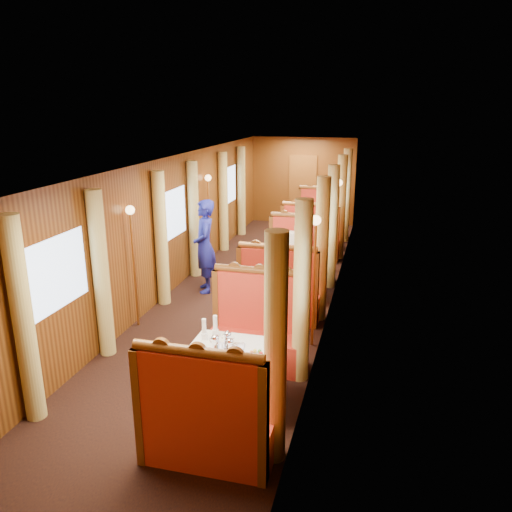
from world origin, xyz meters
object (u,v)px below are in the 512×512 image
(banquette_far_fwd, at_px, (310,241))
(teapot_right, at_px, (230,346))
(rose_vase_mid, at_px, (291,249))
(table_near, at_px, (236,376))
(rose_vase_far, at_px, (316,210))
(steward, at_px, (205,246))
(banquette_far_aft, at_px, (321,221))
(table_mid, at_px, (290,278))
(banquette_mid_aft, at_px, (299,260))
(table_far, at_px, (316,232))
(passenger, at_px, (298,247))
(teapot_back, at_px, (228,339))
(teapot_left, at_px, (215,343))
(banquette_near_fwd, at_px, (206,425))
(banquette_near_aft, at_px, (257,335))
(fruit_plate, at_px, (256,354))
(tea_tray, at_px, (229,348))
(banquette_mid_fwd, at_px, (279,296))

(banquette_far_fwd, height_order, teapot_right, banquette_far_fwd)
(rose_vase_mid, bearing_deg, table_near, -89.92)
(rose_vase_mid, distance_m, rose_vase_far, 3.49)
(teapot_right, xyz_separation_m, steward, (-1.58, 3.56, 0.07))
(banquette_far_aft, relative_size, rose_vase_far, 3.72)
(banquette_far_fwd, bearing_deg, table_mid, -90.00)
(table_near, xyz_separation_m, banquette_far_fwd, (0.00, 5.99, 0.05))
(banquette_mid_aft, bearing_deg, table_near, -90.00)
(table_far, xyz_separation_m, rose_vase_far, (-0.03, 0.03, 0.55))
(banquette_far_aft, bearing_deg, banquette_far_fwd, -90.00)
(banquette_far_fwd, bearing_deg, passenger, -90.00)
(teapot_back, bearing_deg, teapot_left, -117.01)
(teapot_back, relative_size, steward, 0.09)
(banquette_near_fwd, bearing_deg, rose_vase_far, 90.22)
(banquette_far_fwd, xyz_separation_m, teapot_right, (-0.03, -6.07, 0.38))
(rose_vase_mid, bearing_deg, teapot_right, -90.47)
(banquette_near_aft, xyz_separation_m, passenger, (-0.00, 3.30, 0.32))
(fruit_plate, bearing_deg, rose_vase_far, 92.50)
(banquette_far_aft, bearing_deg, tea_tray, -90.46)
(banquette_near_fwd, relative_size, teapot_right, 9.65)
(banquette_mid_aft, distance_m, rose_vase_mid, 1.10)
(banquette_mid_aft, relative_size, teapot_left, 8.67)
(banquette_far_fwd, relative_size, fruit_plate, 6.23)
(banquette_near_fwd, distance_m, banquette_far_aft, 9.03)
(banquette_mid_aft, bearing_deg, table_mid, -90.00)
(tea_tray, xyz_separation_m, steward, (-1.55, 3.52, 0.12))
(banquette_far_fwd, distance_m, steward, 3.02)
(table_mid, xyz_separation_m, teapot_left, (-0.21, -3.57, 0.44))
(banquette_mid_fwd, xyz_separation_m, table_far, (0.00, 4.51, -0.05))
(table_mid, relative_size, teapot_right, 7.56)
(banquette_mid_aft, distance_m, fruit_plate, 4.68)
(teapot_right, height_order, steward, steward)
(banquette_near_aft, height_order, banquette_mid_aft, same)
(banquette_near_aft, distance_m, table_mid, 2.49)
(banquette_mid_fwd, distance_m, teapot_right, 2.60)
(rose_vase_far, relative_size, passenger, 0.47)
(table_near, xyz_separation_m, rose_vase_mid, (-0.00, 3.54, 0.55))
(table_far, height_order, rose_vase_mid, rose_vase_mid)
(banquette_near_aft, bearing_deg, banquette_near_fwd, -90.00)
(table_mid, bearing_deg, banquette_mid_fwd, -90.00)
(banquette_mid_fwd, bearing_deg, table_far, 90.00)
(table_near, xyz_separation_m, steward, (-1.62, 3.48, 0.50))
(steward, height_order, passenger, steward)
(rose_vase_far, bearing_deg, banquette_mid_fwd, -89.61)
(banquette_far_fwd, xyz_separation_m, fruit_plate, (0.28, -6.13, 0.35))
(table_far, height_order, tea_tray, tea_tray)
(banquette_mid_aft, height_order, teapot_back, banquette_mid_aft)
(table_far, xyz_separation_m, passenger, (-0.00, -2.69, 0.37))
(table_mid, xyz_separation_m, banquette_far_fwd, (0.00, 2.49, 0.05))
(table_near, relative_size, rose_vase_far, 2.92)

